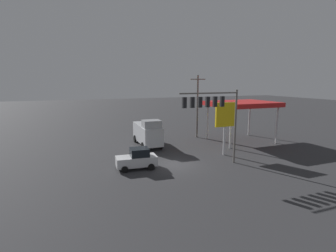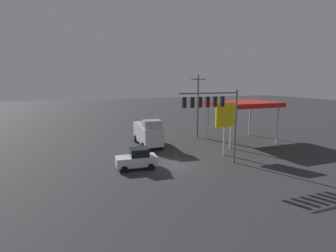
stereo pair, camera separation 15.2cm
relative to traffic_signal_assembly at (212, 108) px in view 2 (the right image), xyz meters
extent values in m
plane|color=#2D2D30|center=(3.16, -1.53, -5.75)|extent=(200.00, 200.00, 0.00)
cylinder|color=slate|center=(-2.69, 0.03, -2.04)|extent=(0.20, 0.20, 7.42)
cylinder|color=slate|center=(0.39, 0.03, 1.37)|extent=(6.16, 0.14, 0.14)
cube|color=black|center=(-1.06, 0.03, 0.55)|extent=(0.36, 0.28, 1.00)
sphere|color=#FF4141|center=(-1.06, -0.15, 0.85)|extent=(0.22, 0.22, 0.22)
sphere|color=#392305|center=(-1.06, -0.15, 0.55)|extent=(0.22, 0.22, 0.22)
sphere|color=black|center=(-1.06, -0.15, 0.25)|extent=(0.22, 0.22, 0.22)
cube|color=black|center=(-0.26, 0.03, 0.55)|extent=(0.36, 0.28, 1.00)
sphere|color=#FF4141|center=(-0.26, -0.15, 0.85)|extent=(0.22, 0.22, 0.22)
sphere|color=#392305|center=(-0.26, -0.15, 0.55)|extent=(0.22, 0.22, 0.22)
sphere|color=black|center=(-0.26, -0.15, 0.25)|extent=(0.22, 0.22, 0.22)
cube|color=black|center=(0.54, 0.03, 0.55)|extent=(0.36, 0.28, 1.00)
sphere|color=#FF4141|center=(0.54, -0.15, 0.85)|extent=(0.22, 0.22, 0.22)
sphere|color=#392305|center=(0.54, -0.15, 0.55)|extent=(0.22, 0.22, 0.22)
sphere|color=black|center=(0.54, -0.15, 0.25)|extent=(0.22, 0.22, 0.22)
cube|color=black|center=(1.34, 0.03, 0.55)|extent=(0.36, 0.28, 1.00)
sphere|color=#FF4141|center=(1.34, -0.15, 0.85)|extent=(0.22, 0.22, 0.22)
sphere|color=#392305|center=(1.34, -0.15, 0.55)|extent=(0.22, 0.22, 0.22)
sphere|color=black|center=(1.34, -0.15, 0.25)|extent=(0.22, 0.22, 0.22)
cube|color=black|center=(2.14, 0.03, 0.55)|extent=(0.36, 0.28, 1.00)
sphere|color=#FF4141|center=(2.14, -0.15, 0.85)|extent=(0.22, 0.22, 0.22)
sphere|color=#392305|center=(2.14, -0.15, 0.55)|extent=(0.22, 0.22, 0.22)
sphere|color=black|center=(2.14, -0.15, 0.25)|extent=(0.22, 0.22, 0.22)
cube|color=black|center=(2.94, 0.03, 0.55)|extent=(0.36, 0.28, 1.00)
sphere|color=#FF4141|center=(2.94, -0.15, 0.85)|extent=(0.22, 0.22, 0.22)
sphere|color=#392305|center=(2.94, -0.15, 0.55)|extent=(0.22, 0.22, 0.22)
sphere|color=black|center=(2.94, -0.15, 0.25)|extent=(0.22, 0.22, 0.22)
cylinder|color=slate|center=(-4.83, -12.28, -1.21)|extent=(0.26, 0.26, 9.08)
cube|color=slate|center=(-4.83, -12.28, 2.73)|extent=(2.40, 0.14, 0.14)
cube|color=red|center=(-9.31, -7.85, -0.57)|extent=(8.48, 6.88, 0.60)
cube|color=red|center=(-9.31, -11.31, -0.57)|extent=(8.48, 0.06, 0.36)
cylinder|color=silver|center=(-12.95, -10.69, -3.31)|extent=(0.24, 0.24, 4.88)
cylinder|color=silver|center=(-5.67, -10.69, -3.31)|extent=(0.24, 0.24, 4.88)
cylinder|color=silver|center=(-12.95, -5.01, -3.31)|extent=(0.24, 0.24, 4.88)
cylinder|color=silver|center=(-5.67, -5.01, -3.31)|extent=(0.24, 0.24, 4.88)
cylinder|color=silver|center=(-3.32, -2.79, -2.79)|extent=(0.24, 0.24, 5.92)
cube|color=yellow|center=(-3.32, -2.79, -1.17)|extent=(2.37, 0.24, 2.68)
cube|color=black|center=(-3.32, -2.92, -1.17)|extent=(1.66, 0.04, 0.94)
cube|color=silver|center=(3.43, -10.23, -4.17)|extent=(2.52, 6.87, 2.20)
cube|color=#A5A7AB|center=(3.50, -8.13, -2.62)|extent=(2.17, 1.87, 0.90)
cylinder|color=black|center=(2.33, -7.98, -5.27)|extent=(0.25, 0.97, 0.96)
cylinder|color=black|center=(4.67, -8.06, -5.27)|extent=(0.25, 0.97, 0.96)
cylinder|color=black|center=(2.19, -12.40, -5.27)|extent=(0.25, 0.97, 0.96)
cylinder|color=black|center=(4.53, -12.48, -5.27)|extent=(0.25, 0.97, 0.96)
cube|color=silver|center=(7.07, -1.77, -4.99)|extent=(3.91, 1.96, 0.90)
cube|color=black|center=(6.77, -1.75, -4.16)|extent=(1.80, 1.68, 0.76)
cylinder|color=black|center=(8.36, -0.99, -5.44)|extent=(0.63, 0.26, 0.62)
cylinder|color=black|center=(8.24, -2.72, -5.44)|extent=(0.63, 0.26, 0.62)
cylinder|color=black|center=(5.89, -0.82, -5.44)|extent=(0.63, 0.26, 0.62)
cylinder|color=black|center=(5.77, -2.55, -5.44)|extent=(0.63, 0.26, 0.62)
camera|label=1|loc=(12.93, 21.63, 2.50)|focal=28.00mm
camera|label=2|loc=(12.79, 21.69, 2.50)|focal=28.00mm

